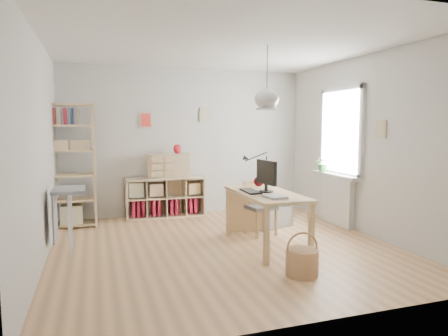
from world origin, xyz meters
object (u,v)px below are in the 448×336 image
object	(u,v)px
cube_shelf	(164,200)
chair	(259,204)
storage_chest	(267,212)
drawer_chest	(169,166)
monitor	(266,174)
desk	(266,199)
tall_bookshelf	(69,161)

from	to	relation	value
cube_shelf	chair	world-z (taller)	chair
storage_chest	drawer_chest	distance (m)	1.95
chair	monitor	xyz separation A→B (m)	(-0.15, -0.61, 0.53)
desk	cube_shelf	distance (m)	2.48
monitor	drawer_chest	world-z (taller)	monitor
chair	monitor	bearing A→B (deg)	-113.89
desk	chair	world-z (taller)	chair
chair	desk	bearing A→B (deg)	-114.68
tall_bookshelf	monitor	bearing A→B (deg)	-36.53
tall_bookshelf	chair	xyz separation A→B (m)	(2.75, -1.32, -0.63)
cube_shelf	drawer_chest	size ratio (longest dim) A/B	1.88
desk	tall_bookshelf	size ratio (longest dim) A/B	0.75
monitor	drawer_chest	size ratio (longest dim) A/B	0.67
tall_bookshelf	monitor	world-z (taller)	tall_bookshelf
monitor	drawer_chest	distance (m)	2.37
cube_shelf	storage_chest	bearing A→B (deg)	-37.67
drawer_chest	cube_shelf	bearing A→B (deg)	163.94
desk	cube_shelf	size ratio (longest dim) A/B	1.07
chair	monitor	size ratio (longest dim) A/B	1.62
chair	drawer_chest	distance (m)	1.96
storage_chest	monitor	distance (m)	1.38
drawer_chest	tall_bookshelf	bearing A→B (deg)	-163.53
monitor	cube_shelf	bearing A→B (deg)	110.71
monitor	chair	bearing A→B (deg)	71.82
desk	storage_chest	world-z (taller)	desk
chair	drawer_chest	xyz separation A→B (m)	(-1.09, 1.56, 0.47)
desk	monitor	xyz separation A→B (m)	(0.01, 0.02, 0.34)
desk	chair	bearing A→B (deg)	75.47
storage_chest	chair	bearing A→B (deg)	-145.40
cube_shelf	monitor	distance (m)	2.54
cube_shelf	drawer_chest	world-z (taller)	drawer_chest
tall_bookshelf	drawer_chest	size ratio (longest dim) A/B	2.68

